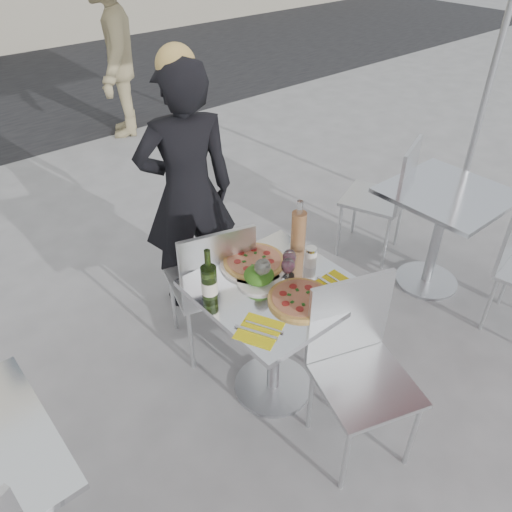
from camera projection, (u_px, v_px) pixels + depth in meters
ground at (273, 387)px, 2.88m from camera, size 80.00×80.00×0.00m
main_table at (275, 318)px, 2.56m from camera, size 0.72×0.72×0.75m
side_table_right at (442, 219)px, 3.34m from camera, size 0.72×0.72×0.75m
chair_far at (213, 280)px, 2.80m from camera, size 0.53×0.53×0.93m
chair_near at (357, 357)px, 2.33m from camera, size 0.54×0.55×0.93m
side_chair_rfar at (389, 191)px, 3.63m from camera, size 0.56×0.56×0.94m
woman_diner at (187, 193)px, 3.05m from camera, size 0.70×0.57×1.64m
pedestrian_b at (110, 47)px, 5.39m from camera, size 1.23×1.43×1.93m
pizza_near at (300, 299)px, 2.35m from camera, size 0.31×0.31×0.02m
pizza_far at (254, 262)px, 2.57m from camera, size 0.36×0.36×0.03m
salad_plate at (259, 276)px, 2.44m from camera, size 0.22×0.22×0.09m
wine_bottle at (209, 283)px, 2.28m from camera, size 0.07×0.08×0.29m
carafe at (299, 230)px, 2.63m from camera, size 0.08×0.08×0.29m
sugar_shaker at (311, 257)px, 2.55m from camera, size 0.06×0.06×0.11m
wineglass_white_a at (264, 268)px, 2.38m from camera, size 0.07×0.07×0.16m
wineglass_white_b at (261, 268)px, 2.38m from camera, size 0.07×0.07×0.16m
wineglass_red_a at (288, 267)px, 2.39m from camera, size 0.07×0.07×0.16m
wineglass_red_b at (289, 258)px, 2.44m from camera, size 0.07×0.07×0.16m
napkin_left at (259, 330)px, 2.19m from camera, size 0.24×0.24×0.01m
napkin_right at (336, 285)px, 2.44m from camera, size 0.18×0.20×0.01m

